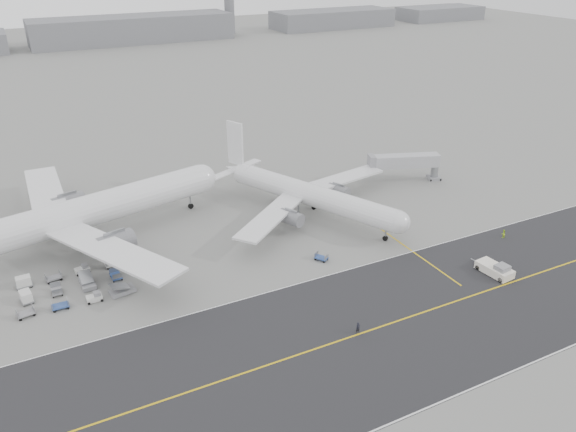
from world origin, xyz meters
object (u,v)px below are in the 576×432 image
airliner_b (307,194)px  jet_bridge (405,162)px  airliner_a (74,215)px  pushback_tug (495,269)px  ground_crew_b (503,234)px  ground_crew_a (358,328)px  control_tower (229,6)px

airliner_b → jet_bridge: size_ratio=2.48×
airliner_a → jet_bridge: bearing=-105.4°
airliner_b → pushback_tug: airliner_b is taller
pushback_tug → jet_bridge: bearing=68.1°
jet_bridge → ground_crew_b: (-0.53, -31.70, -3.82)m
pushback_tug → airliner_b: bearing=110.4°
pushback_tug → airliner_a: bearing=139.3°
airliner_a → jet_bridge: 73.67m
jet_bridge → ground_crew_a: bearing=-113.7°
control_tower → ground_crew_a: control_tower is taller
ground_crew_a → jet_bridge: bearing=44.7°
airliner_a → jet_bridge: airliner_a is taller
airliner_b → jet_bridge: 29.64m
airliner_a → ground_crew_b: (73.09, -34.03, -5.26)m
airliner_a → ground_crew_a: (32.06, -46.01, -5.17)m
control_tower → ground_crew_b: (-51.16, -270.70, -15.42)m
airliner_a → ground_crew_b: 80.80m
control_tower → ground_crew_b: bearing=-100.7°
ground_crew_a → ground_crew_b: (41.03, 11.98, -0.09)m
jet_bridge → airliner_a: bearing=-161.9°
control_tower → ground_crew_a: size_ratio=16.90×
control_tower → ground_crew_a: 297.73m
jet_bridge → ground_crew_b: jet_bridge is taller
pushback_tug → ground_crew_a: bearing=179.8°
control_tower → airliner_a: size_ratio=0.52×
airliner_b → pushback_tug: (17.36, -35.29, -3.68)m
pushback_tug → jet_bridge: jet_bridge is taller
control_tower → pushback_tug: control_tower is taller
control_tower → airliner_b: control_tower is taller
airliner_b → jet_bridge: bearing=-13.9°
ground_crew_a → airliner_a: bearing=123.2°
airliner_b → pushback_tug: size_ratio=5.29×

